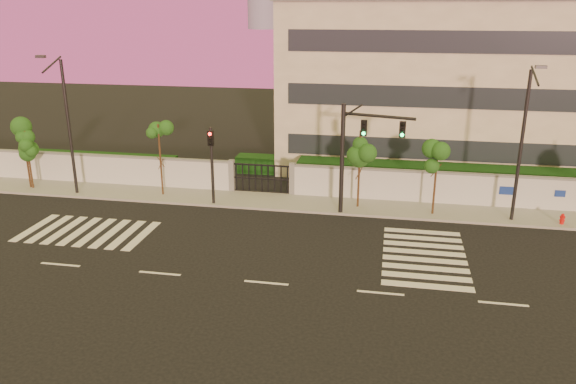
# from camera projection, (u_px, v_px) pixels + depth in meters

# --- Properties ---
(ground) EXTENTS (120.00, 120.00, 0.00)m
(ground) POSITION_uv_depth(u_px,v_px,m) (266.00, 283.00, 24.82)
(ground) COLOR black
(ground) RESTS_ON ground
(sidewalk) EXTENTS (60.00, 3.00, 0.15)m
(sidewalk) POSITION_uv_depth(u_px,v_px,m) (304.00, 203.00, 34.59)
(sidewalk) COLOR gray
(sidewalk) RESTS_ON ground
(perimeter_wall) EXTENTS (60.00, 0.36, 2.20)m
(perimeter_wall) POSITION_uv_depth(u_px,v_px,m) (309.00, 181.00, 35.65)
(perimeter_wall) COLOR silver
(perimeter_wall) RESTS_ON ground
(hedge_row) EXTENTS (41.00, 4.25, 1.80)m
(hedge_row) POSITION_uv_depth(u_px,v_px,m) (331.00, 174.00, 38.10)
(hedge_row) COLOR black
(hedge_row) RESTS_ON ground
(institutional_building) EXTENTS (24.40, 12.40, 12.25)m
(institutional_building) POSITION_uv_depth(u_px,v_px,m) (448.00, 83.00, 41.81)
(institutional_building) COLOR #BAB19D
(institutional_building) RESTS_ON ground
(road_markings) EXTENTS (57.00, 7.62, 0.02)m
(road_markings) POSITION_uv_depth(u_px,v_px,m) (252.00, 246.00, 28.60)
(road_markings) COLOR silver
(road_markings) RESTS_ON ground
(street_tree_a) EXTENTS (1.64, 1.31, 4.39)m
(street_tree_a) POSITION_uv_depth(u_px,v_px,m) (25.00, 142.00, 36.52)
(street_tree_a) COLOR #382314
(street_tree_a) RESTS_ON ground
(street_tree_b) EXTENTS (1.53, 1.22, 3.99)m
(street_tree_b) POSITION_uv_depth(u_px,v_px,m) (28.00, 147.00, 36.50)
(street_tree_b) COLOR #382314
(street_tree_b) RESTS_ON ground
(street_tree_c) EXTENTS (1.42, 1.13, 4.71)m
(street_tree_c) POSITION_uv_depth(u_px,v_px,m) (160.00, 144.00, 35.02)
(street_tree_c) COLOR #382314
(street_tree_c) RESTS_ON ground
(street_tree_d) EXTENTS (1.59, 1.27, 4.80)m
(street_tree_d) POSITION_uv_depth(u_px,v_px,m) (360.00, 152.00, 32.81)
(street_tree_d) COLOR #382314
(street_tree_d) RESTS_ON ground
(street_tree_e) EXTENTS (1.55, 1.23, 4.29)m
(street_tree_e) POSITION_uv_depth(u_px,v_px,m) (437.00, 163.00, 31.77)
(street_tree_e) COLOR #382314
(street_tree_e) RESTS_ON ground
(traffic_signal_main) EXTENTS (4.08, 1.21, 6.52)m
(traffic_signal_main) POSITION_uv_depth(u_px,v_px,m) (357.00, 147.00, 31.55)
(traffic_signal_main) COLOR black
(traffic_signal_main) RESTS_ON ground
(traffic_signal_secondary) EXTENTS (0.38, 0.35, 4.87)m
(traffic_signal_secondary) POSITION_uv_depth(u_px,v_px,m) (212.00, 157.00, 33.51)
(traffic_signal_secondary) COLOR black
(traffic_signal_secondary) RESTS_ON ground
(streetlight_west) EXTENTS (0.54, 2.17, 9.00)m
(streetlight_west) POSITION_uv_depth(u_px,v_px,m) (67.00, 121.00, 34.70)
(streetlight_west) COLOR black
(streetlight_west) RESTS_ON ground
(streetlight_east) EXTENTS (0.53, 2.14, 8.90)m
(streetlight_east) POSITION_uv_depth(u_px,v_px,m) (523.00, 140.00, 30.16)
(streetlight_east) COLOR black
(streetlight_east) RESTS_ON ground
(fire_hydrant) EXTENTS (0.29, 0.28, 0.75)m
(fire_hydrant) POSITION_uv_depth(u_px,v_px,m) (562.00, 220.00, 31.07)
(fire_hydrant) COLOR red
(fire_hydrant) RESTS_ON ground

